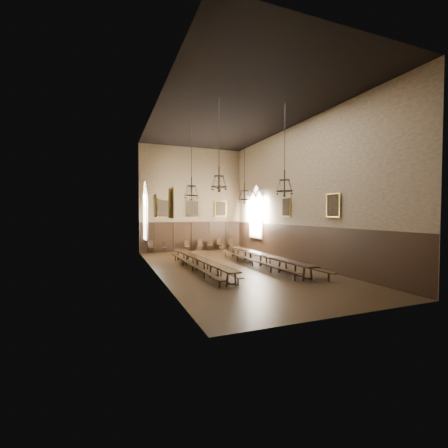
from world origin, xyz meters
TOP-DOWN VIEW (x-y plane):
  - floor at (0.00, 0.00)m, footprint 9.00×18.00m
  - ceiling at (0.00, 0.00)m, footprint 9.00×18.00m
  - wall_back at (0.00, 9.01)m, footprint 9.00×0.02m
  - wall_front at (0.00, -9.01)m, footprint 9.00×0.02m
  - wall_left at (-4.51, 0.00)m, footprint 0.02×18.00m
  - wall_right at (4.51, 0.00)m, footprint 0.02×18.00m
  - wainscot_panelling at (0.00, 0.00)m, footprint 9.00×18.00m
  - table_left at (-2.00, -0.03)m, footprint 1.06×9.09m
  - table_right at (2.04, -0.08)m, footprint 0.70×9.66m
  - bench_left_outer at (-2.50, -0.09)m, footprint 0.46×9.05m
  - bench_left_inner at (-1.52, 0.13)m, footprint 0.40×9.19m
  - bench_right_inner at (1.41, 0.17)m, footprint 0.37×9.63m
  - bench_right_outer at (2.53, -0.04)m, footprint 1.03×10.79m
  - chair_0 at (-3.59, 8.58)m, footprint 0.56×0.56m
  - chair_1 at (-2.56, 8.59)m, footprint 0.51×0.51m
  - chair_3 at (-0.61, 8.59)m, footprint 0.47×0.47m
  - chair_4 at (0.59, 8.50)m, footprint 0.52×0.52m
  - chair_5 at (1.47, 8.50)m, footprint 0.53×0.53m
  - chair_6 at (2.43, 8.60)m, footprint 0.58×0.58m
  - chair_7 at (3.44, 8.48)m, footprint 0.53×0.53m
  - chandelier_back_left at (-1.91, 2.17)m, footprint 0.93×0.93m
  - chandelier_back_right at (2.14, 2.88)m, footprint 0.93×0.93m
  - chandelier_front_left at (-1.73, -2.33)m, footprint 0.82×0.82m
  - chandelier_front_right at (1.74, -2.85)m, footprint 0.91×0.91m
  - portrait_back_0 at (-2.60, 8.88)m, footprint 1.10×0.12m
  - portrait_back_1 at (0.00, 8.88)m, footprint 1.10×0.12m
  - portrait_back_2 at (2.60, 8.88)m, footprint 1.10×0.12m
  - portrait_left_0 at (-4.38, 1.00)m, footprint 0.12×1.00m
  - portrait_left_1 at (-4.38, -3.50)m, footprint 0.12×1.00m
  - portrait_right_0 at (4.38, 1.00)m, footprint 0.12×1.00m
  - portrait_right_1 at (4.38, -3.50)m, footprint 0.12×1.00m
  - window_right at (4.43, 5.50)m, footprint 0.20×2.20m
  - window_left at (-4.43, 5.50)m, footprint 0.20×2.20m

SIDE VIEW (x-z plane):
  - floor at x=0.00m, z-range -0.02..0.00m
  - bench_left_outer at x=-2.50m, z-range 0.06..0.46m
  - bench_left_inner at x=-1.52m, z-range 0.06..0.47m
  - chair_1 at x=-2.56m, z-range -0.18..0.72m
  - chair_3 at x=-0.61m, z-range -0.18..0.73m
  - bench_right_inner at x=1.41m, z-range 0.06..0.49m
  - chair_7 at x=3.44m, z-range -0.19..0.76m
  - chair_5 at x=1.47m, z-range -0.19..0.79m
  - chair_4 at x=0.59m, z-range -0.19..0.79m
  - bench_right_outer at x=2.53m, z-range 0.07..0.55m
  - chair_6 at x=2.43m, z-range -0.20..0.83m
  - chair_0 at x=-3.59m, z-range -0.20..0.83m
  - table_left at x=-2.00m, z-range 0.00..0.71m
  - table_right at x=2.04m, z-range 0.00..0.75m
  - wainscot_panelling at x=0.00m, z-range 0.00..2.50m
  - window_right at x=4.43m, z-range 1.10..5.70m
  - window_left at x=-4.43m, z-range 1.10..5.70m
  - portrait_back_0 at x=-2.60m, z-range 3.00..4.40m
  - portrait_back_1 at x=0.00m, z-range 3.00..4.40m
  - portrait_back_2 at x=2.60m, z-range 3.00..4.40m
  - portrait_left_0 at x=-4.38m, z-range 3.05..4.35m
  - portrait_left_1 at x=-4.38m, z-range 3.05..4.35m
  - portrait_right_0 at x=4.38m, z-range 3.05..4.35m
  - portrait_right_1 at x=4.38m, z-range 3.05..4.35m
  - wall_back at x=0.00m, z-range 0.00..9.00m
  - wall_front at x=0.00m, z-range 0.00..9.00m
  - wall_left at x=-4.51m, z-range 0.00..9.00m
  - wall_right at x=4.51m, z-range 0.00..9.00m
  - chandelier_back_right at x=2.14m, z-range 2.11..7.01m
  - chandelier_back_left at x=-1.91m, z-range 2.33..7.08m
  - chandelier_front_right at x=1.74m, z-range 2.36..7.09m
  - chandelier_front_left at x=-1.73m, z-range 2.63..7.18m
  - ceiling at x=0.00m, z-range 9.00..9.02m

